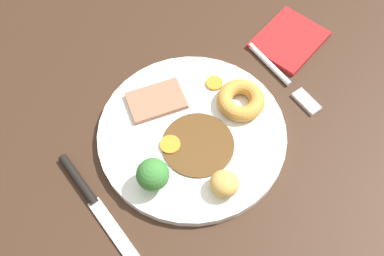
{
  "coord_description": "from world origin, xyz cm",
  "views": [
    {
      "loc": [
        15.53,
        27.78,
        61.65
      ],
      "look_at": [
        -3.78,
        2.66,
        6.0
      ],
      "focal_mm": 42.92,
      "sensor_mm": 36.0,
      "label": 1
    }
  ],
  "objects_px": {
    "roast_potato_left": "(224,184)",
    "folded_napkin": "(289,40)",
    "dinner_plate": "(192,134)",
    "carrot_coin_back": "(214,83)",
    "broccoli_floret": "(153,175)",
    "yorkshire_pudding": "(241,100)",
    "carrot_coin_front": "(169,146)",
    "knife": "(91,198)",
    "fork": "(285,80)",
    "meat_slice_main": "(156,101)"
  },
  "relations": [
    {
      "from": "dinner_plate",
      "to": "meat_slice_main",
      "type": "height_order",
      "value": "meat_slice_main"
    },
    {
      "from": "carrot_coin_back",
      "to": "broccoli_floret",
      "type": "relative_size",
      "value": 0.51
    },
    {
      "from": "meat_slice_main",
      "to": "knife",
      "type": "bearing_deg",
      "value": 23.01
    },
    {
      "from": "meat_slice_main",
      "to": "knife",
      "type": "relative_size",
      "value": 0.44
    },
    {
      "from": "meat_slice_main",
      "to": "folded_napkin",
      "type": "bearing_deg",
      "value": 173.5
    },
    {
      "from": "carrot_coin_back",
      "to": "fork",
      "type": "xyz_separation_m",
      "value": [
        -0.1,
        0.06,
        -0.01
      ]
    },
    {
      "from": "broccoli_floret",
      "to": "knife",
      "type": "bearing_deg",
      "value": -25.71
    },
    {
      "from": "fork",
      "to": "dinner_plate",
      "type": "bearing_deg",
      "value": -91.79
    },
    {
      "from": "fork",
      "to": "knife",
      "type": "height_order",
      "value": "knife"
    },
    {
      "from": "carrot_coin_back",
      "to": "carrot_coin_front",
      "type": "bearing_deg",
      "value": 20.86
    },
    {
      "from": "dinner_plate",
      "to": "carrot_coin_back",
      "type": "relative_size",
      "value": 10.57
    },
    {
      "from": "yorkshire_pudding",
      "to": "roast_potato_left",
      "type": "height_order",
      "value": "roast_potato_left"
    },
    {
      "from": "roast_potato_left",
      "to": "folded_napkin",
      "type": "relative_size",
      "value": 0.36
    },
    {
      "from": "carrot_coin_front",
      "to": "broccoli_floret",
      "type": "bearing_deg",
      "value": 33.69
    },
    {
      "from": "fork",
      "to": "knife",
      "type": "bearing_deg",
      "value": -91.04
    },
    {
      "from": "knife",
      "to": "yorkshire_pudding",
      "type": "bearing_deg",
      "value": 86.97
    },
    {
      "from": "broccoli_floret",
      "to": "yorkshire_pudding",
      "type": "bearing_deg",
      "value": -171.76
    },
    {
      "from": "roast_potato_left",
      "to": "carrot_coin_back",
      "type": "xyz_separation_m",
      "value": [
        -0.1,
        -0.14,
        -0.01
      ]
    },
    {
      "from": "roast_potato_left",
      "to": "broccoli_floret",
      "type": "distance_m",
      "value": 0.09
    },
    {
      "from": "yorkshire_pudding",
      "to": "carrot_coin_front",
      "type": "relative_size",
      "value": 2.45
    },
    {
      "from": "carrot_coin_back",
      "to": "knife",
      "type": "distance_m",
      "value": 0.25
    },
    {
      "from": "yorkshire_pudding",
      "to": "carrot_coin_back",
      "type": "relative_size",
      "value": 2.74
    },
    {
      "from": "roast_potato_left",
      "to": "carrot_coin_front",
      "type": "bearing_deg",
      "value": -77.69
    },
    {
      "from": "roast_potato_left",
      "to": "fork",
      "type": "height_order",
      "value": "roast_potato_left"
    },
    {
      "from": "yorkshire_pudding",
      "to": "carrot_coin_back",
      "type": "distance_m",
      "value": 0.05
    },
    {
      "from": "broccoli_floret",
      "to": "roast_potato_left",
      "type": "bearing_deg",
      "value": 137.87
    },
    {
      "from": "broccoli_floret",
      "to": "knife",
      "type": "distance_m",
      "value": 0.09
    },
    {
      "from": "carrot_coin_front",
      "to": "knife",
      "type": "bearing_deg",
      "value": -2.4
    },
    {
      "from": "carrot_coin_front",
      "to": "knife",
      "type": "distance_m",
      "value": 0.13
    },
    {
      "from": "carrot_coin_front",
      "to": "broccoli_floret",
      "type": "height_order",
      "value": "broccoli_floret"
    },
    {
      "from": "dinner_plate",
      "to": "roast_potato_left",
      "type": "xyz_separation_m",
      "value": [
        0.02,
        0.09,
        0.02
      ]
    },
    {
      "from": "roast_potato_left",
      "to": "carrot_coin_front",
      "type": "distance_m",
      "value": 0.1
    },
    {
      "from": "broccoli_floret",
      "to": "folded_napkin",
      "type": "bearing_deg",
      "value": -166.85
    },
    {
      "from": "broccoli_floret",
      "to": "carrot_coin_back",
      "type": "bearing_deg",
      "value": -155.08
    },
    {
      "from": "broccoli_floret",
      "to": "meat_slice_main",
      "type": "bearing_deg",
      "value": -126.68
    },
    {
      "from": "roast_potato_left",
      "to": "meat_slice_main",
      "type": "bearing_deg",
      "value": -92.75
    },
    {
      "from": "carrot_coin_back",
      "to": "fork",
      "type": "bearing_deg",
      "value": 150.06
    },
    {
      "from": "dinner_plate",
      "to": "carrot_coin_back",
      "type": "xyz_separation_m",
      "value": [
        -0.08,
        -0.04,
        0.01
      ]
    },
    {
      "from": "meat_slice_main",
      "to": "yorkshire_pudding",
      "type": "distance_m",
      "value": 0.12
    },
    {
      "from": "meat_slice_main",
      "to": "carrot_coin_back",
      "type": "bearing_deg",
      "value": 163.32
    },
    {
      "from": "broccoli_floret",
      "to": "fork",
      "type": "relative_size",
      "value": 0.32
    },
    {
      "from": "meat_slice_main",
      "to": "broccoli_floret",
      "type": "xyz_separation_m",
      "value": [
        0.08,
        0.1,
        0.02
      ]
    },
    {
      "from": "meat_slice_main",
      "to": "broccoli_floret",
      "type": "bearing_deg",
      "value": 53.32
    },
    {
      "from": "roast_potato_left",
      "to": "folded_napkin",
      "type": "distance_m",
      "value": 0.29
    },
    {
      "from": "roast_potato_left",
      "to": "carrot_coin_back",
      "type": "relative_size",
      "value": 1.54
    },
    {
      "from": "knife",
      "to": "meat_slice_main",
      "type": "bearing_deg",
      "value": 112.85
    },
    {
      "from": "dinner_plate",
      "to": "fork",
      "type": "distance_m",
      "value": 0.17
    },
    {
      "from": "roast_potato_left",
      "to": "carrot_coin_front",
      "type": "relative_size",
      "value": 1.38
    },
    {
      "from": "carrot_coin_back",
      "to": "yorkshire_pudding",
      "type": "bearing_deg",
      "value": 97.84
    },
    {
      "from": "roast_potato_left",
      "to": "fork",
      "type": "bearing_deg",
      "value": -156.57
    }
  ]
}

